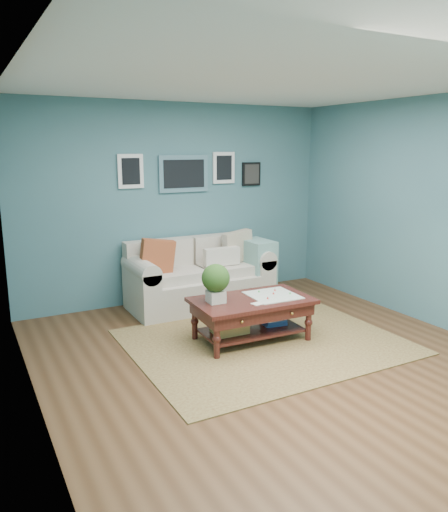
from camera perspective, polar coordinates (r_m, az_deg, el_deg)
room_shell at (r=4.82m, az=6.15°, el=3.36°), size 5.00×5.02×2.70m
area_rug at (r=5.60m, az=4.60°, el=-9.74°), size 2.86×2.28×0.01m
loveseat at (r=6.77m, az=-2.25°, el=-2.22°), size 1.94×0.88×1.00m
coffee_table at (r=5.48m, az=2.50°, el=-5.79°), size 1.32×0.81×0.90m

